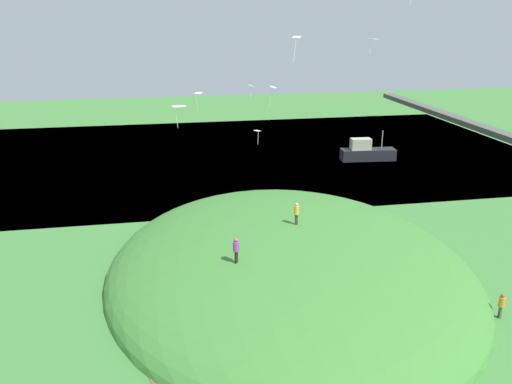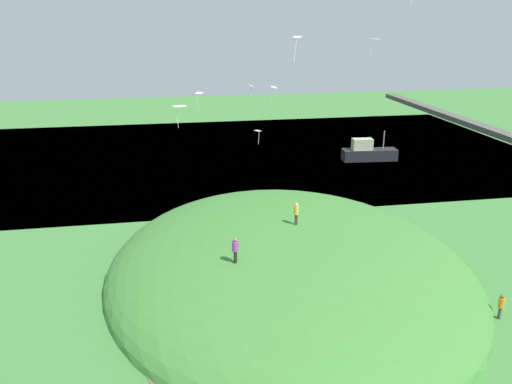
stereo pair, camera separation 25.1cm
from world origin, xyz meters
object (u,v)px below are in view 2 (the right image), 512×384
kite_4 (258,132)px  kite_10 (179,107)px  kite_6 (273,89)px  person_watching_kites (296,211)px  person_with_child (235,247)px  person_near_shore (501,304)px  boat_on_lake (368,153)px  kite_1 (297,40)px  kite_0 (251,86)px  kite_3 (372,39)px  kite_11 (199,95)px

kite_4 → kite_10: (-0.08, -7.03, 2.48)m
kite_6 → person_watching_kites: bearing=-2.7°
person_with_child → kite_6: (-15.51, 5.58, 7.57)m
kite_4 → person_near_shore: bearing=28.3°
person_watching_kites → kite_6: size_ratio=0.95×
boat_on_lake → person_with_child: person_with_child is taller
kite_6 → kite_1: bearing=25.6°
kite_0 → kite_3: size_ratio=0.77×
person_watching_kites → kite_4: kite_4 is taller
kite_1 → kite_4: 9.48m
person_watching_kites → kite_3: kite_3 is taller
person_near_shore → kite_0: kite_0 is taller
person_watching_kites → person_near_shore: bearing=145.1°
person_with_child → person_near_shore: bearing=-64.8°
kite_4 → kite_3: bearing=93.9°
kite_6 → boat_on_lake: bearing=135.5°
kite_10 → kite_3: bearing=92.1°
kite_0 → kite_10: kite_0 is taller
person_with_child → kite_6: 18.14m
person_watching_kites → kite_3: size_ratio=1.17×
kite_1 → kite_3: kite_1 is taller
kite_4 → kite_10: size_ratio=0.70×
kite_3 → kite_10: kite_3 is taller
kite_4 → boat_on_lake: bearing=131.2°
person_with_child → kite_6: kite_6 is taller
boat_on_lake → kite_0: kite_0 is taller
kite_0 → kite_10: bearing=-130.3°
person_with_child → kite_10: kite_10 is taller
kite_3 → kite_4: size_ratio=1.05×
person_near_shore → kite_11: bearing=-141.5°
boat_on_lake → person_near_shore: (36.10, -5.77, 0.05)m
kite_10 → kite_11: size_ratio=1.12×
boat_on_lake → kite_4: kite_4 is taller
boat_on_lake → kite_4: (15.00, -17.12, 6.61)m
person_with_child → kite_0: kite_0 is taller
kite_1 → kite_4: (-3.96, -2.45, -8.26)m
boat_on_lake → kite_11: (11.81, -22.19, 9.68)m
kite_0 → person_watching_kites: bearing=15.4°
kite_1 → kite_6: kite_1 is taller
person_with_child → kite_4: bearing=25.8°
kite_1 → kite_11: bearing=-133.6°
person_with_child → kite_11: kite_11 is taller
kite_3 → kite_11: size_ratio=0.82×
kite_11 → kite_6: bearing=54.5°
person_watching_kites → kite_4: (-12.14, -0.62, 3.18)m
boat_on_lake → kite_10: size_ratio=3.61×
kite_6 → kite_0: bearing=-37.0°
person_watching_kites → person_with_child: person_watching_kites is taller
kite_1 → kite_0: bearing=-79.8°
kite_3 → kite_4: (0.73, -10.74, -8.05)m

